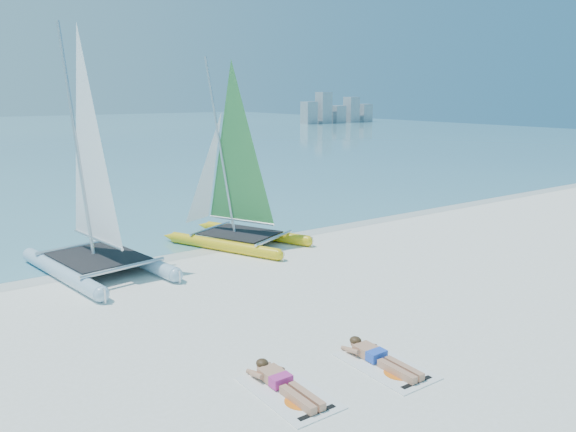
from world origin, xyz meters
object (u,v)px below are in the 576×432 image
(catamaran_blue, at_px, (92,197))
(catamaran_yellow, at_px, (228,184))
(sunbather_a, at_px, (282,382))
(towel_b, at_px, (385,366))
(towel_a, at_px, (289,393))
(sunbather_b, at_px, (378,356))

(catamaran_blue, xyz_separation_m, catamaran_yellow, (4.51, 0.48, -0.14))
(sunbather_a, height_order, towel_b, sunbather_a)
(sunbather_a, bearing_deg, towel_a, -90.00)
(catamaran_yellow, relative_size, sunbather_b, 3.60)
(catamaran_blue, relative_size, catamaran_yellow, 1.13)
(sunbather_a, xyz_separation_m, towel_b, (1.97, -0.45, -0.11))
(catamaran_blue, xyz_separation_m, sunbather_a, (0.57, -8.29, -1.98))
(catamaran_yellow, height_order, sunbather_b, catamaran_yellow)
(catamaran_yellow, xyz_separation_m, sunbather_b, (-1.96, -9.02, -1.84))
(catamaran_yellow, relative_size, sunbather_a, 3.60)
(catamaran_blue, distance_m, towel_b, 9.34)
(catamaran_blue, xyz_separation_m, towel_a, (0.57, -8.48, -2.09))
(towel_a, height_order, sunbather_a, sunbather_a)
(towel_a, relative_size, sunbather_a, 1.07)
(catamaran_blue, bearing_deg, towel_b, -82.28)
(sunbather_b, bearing_deg, catamaran_yellow, 77.72)
(towel_b, bearing_deg, sunbather_a, 167.10)
(sunbather_b, bearing_deg, towel_b, -90.00)
(towel_a, bearing_deg, sunbather_a, 90.00)
(sunbather_a, distance_m, sunbather_b, 1.99)
(towel_a, distance_m, sunbather_b, 1.98)
(catamaran_yellow, bearing_deg, catamaran_blue, 161.91)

